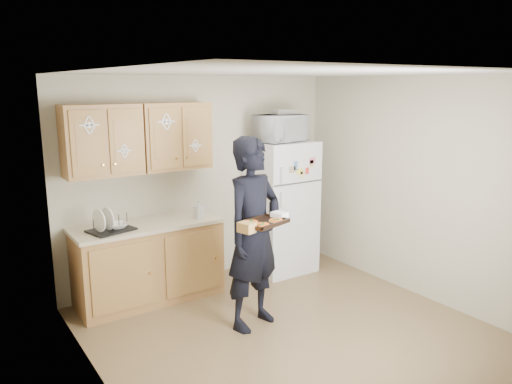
# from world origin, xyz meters

# --- Properties ---
(floor) EXTENTS (3.60, 3.60, 0.00)m
(floor) POSITION_xyz_m (0.00, 0.00, 0.00)
(floor) COLOR brown
(floor) RESTS_ON ground
(ceiling) EXTENTS (3.60, 3.60, 0.00)m
(ceiling) POSITION_xyz_m (0.00, 0.00, 2.50)
(ceiling) COLOR silver
(ceiling) RESTS_ON wall_back
(wall_back) EXTENTS (3.60, 0.04, 2.50)m
(wall_back) POSITION_xyz_m (0.00, 1.80, 1.25)
(wall_back) COLOR #ADA68C
(wall_back) RESTS_ON floor
(wall_front) EXTENTS (3.60, 0.04, 2.50)m
(wall_front) POSITION_xyz_m (0.00, -1.80, 1.25)
(wall_front) COLOR #ADA68C
(wall_front) RESTS_ON floor
(wall_left) EXTENTS (0.04, 3.60, 2.50)m
(wall_left) POSITION_xyz_m (-1.80, 0.00, 1.25)
(wall_left) COLOR #ADA68C
(wall_left) RESTS_ON floor
(wall_right) EXTENTS (0.04, 3.60, 2.50)m
(wall_right) POSITION_xyz_m (1.80, 0.00, 1.25)
(wall_right) COLOR #ADA68C
(wall_right) RESTS_ON floor
(refrigerator) EXTENTS (0.75, 0.70, 1.70)m
(refrigerator) POSITION_xyz_m (0.95, 1.43, 0.85)
(refrigerator) COLOR silver
(refrigerator) RESTS_ON floor
(base_cabinet) EXTENTS (1.60, 0.60, 0.86)m
(base_cabinet) POSITION_xyz_m (-0.85, 1.48, 0.43)
(base_cabinet) COLOR olive
(base_cabinet) RESTS_ON floor
(countertop) EXTENTS (1.64, 0.64, 0.04)m
(countertop) POSITION_xyz_m (-0.85, 1.48, 0.88)
(countertop) COLOR beige
(countertop) RESTS_ON base_cabinet
(upper_cab_left) EXTENTS (0.80, 0.33, 0.75)m
(upper_cab_left) POSITION_xyz_m (-1.25, 1.61, 1.83)
(upper_cab_left) COLOR olive
(upper_cab_left) RESTS_ON wall_back
(upper_cab_right) EXTENTS (0.80, 0.33, 0.75)m
(upper_cab_right) POSITION_xyz_m (-0.43, 1.61, 1.83)
(upper_cab_right) COLOR olive
(upper_cab_right) RESTS_ON wall_back
(cereal_box) EXTENTS (0.20, 0.07, 0.32)m
(cereal_box) POSITION_xyz_m (1.47, 1.67, 0.16)
(cereal_box) COLOR #EAB852
(cereal_box) RESTS_ON floor
(person) EXTENTS (0.80, 0.63, 1.92)m
(person) POSITION_xyz_m (-0.20, 0.33, 0.96)
(person) COLOR black
(person) RESTS_ON floor
(baking_tray) EXTENTS (0.48, 0.41, 0.04)m
(baking_tray) POSITION_xyz_m (-0.29, 0.04, 1.15)
(baking_tray) COLOR black
(baking_tray) RESTS_ON person
(pizza_front_left) EXTENTS (0.14, 0.14, 0.02)m
(pizza_front_left) POSITION_xyz_m (-0.36, -0.05, 1.17)
(pizza_front_left) COLOR orange
(pizza_front_left) RESTS_ON baking_tray
(pizza_front_right) EXTENTS (0.14, 0.14, 0.02)m
(pizza_front_right) POSITION_xyz_m (-0.17, 0.00, 1.17)
(pizza_front_right) COLOR orange
(pizza_front_right) RESTS_ON baking_tray
(pizza_back_left) EXTENTS (0.14, 0.14, 0.02)m
(pizza_back_left) POSITION_xyz_m (-0.40, 0.08, 1.17)
(pizza_back_left) COLOR orange
(pizza_back_left) RESTS_ON baking_tray
(microwave) EXTENTS (0.67, 0.51, 0.33)m
(microwave) POSITION_xyz_m (0.89, 1.38, 1.87)
(microwave) COLOR silver
(microwave) RESTS_ON refrigerator
(foil_pan) EXTENTS (0.32, 0.24, 0.06)m
(foil_pan) POSITION_xyz_m (0.97, 1.41, 2.07)
(foil_pan) COLOR silver
(foil_pan) RESTS_ON microwave
(dish_rack) EXTENTS (0.50, 0.42, 0.17)m
(dish_rack) POSITION_xyz_m (-1.28, 1.41, 0.99)
(dish_rack) COLOR black
(dish_rack) RESTS_ON countertop
(bowl) EXTENTS (0.24, 0.24, 0.05)m
(bowl) POSITION_xyz_m (-1.20, 1.41, 0.95)
(bowl) COLOR white
(bowl) RESTS_ON dish_rack
(soap_bottle) EXTENTS (0.11, 0.11, 0.21)m
(soap_bottle) POSITION_xyz_m (-0.28, 1.35, 1.01)
(soap_bottle) COLOR silver
(soap_bottle) RESTS_ON countertop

